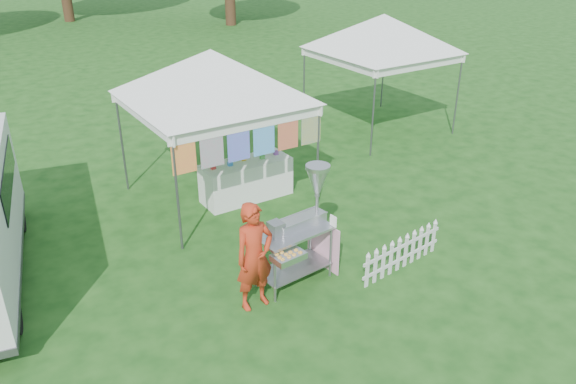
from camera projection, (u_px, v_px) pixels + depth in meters
ground at (320, 281)px, 8.78m from camera, size 120.00×120.00×0.00m
canopy_main at (211, 50)px, 10.12m from camera, size 4.24×4.24×3.45m
canopy_right at (384, 14)px, 13.94m from camera, size 4.24×4.24×3.45m
donut_cart at (304, 217)px, 8.42m from camera, size 1.31×1.00×1.83m
vendor at (254, 257)px, 7.90m from camera, size 0.62×0.43×1.65m
picket_fence at (402, 253)px, 8.99m from camera, size 1.79×0.23×0.56m
display_table at (246, 180)px, 11.27m from camera, size 1.80×0.70×0.79m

